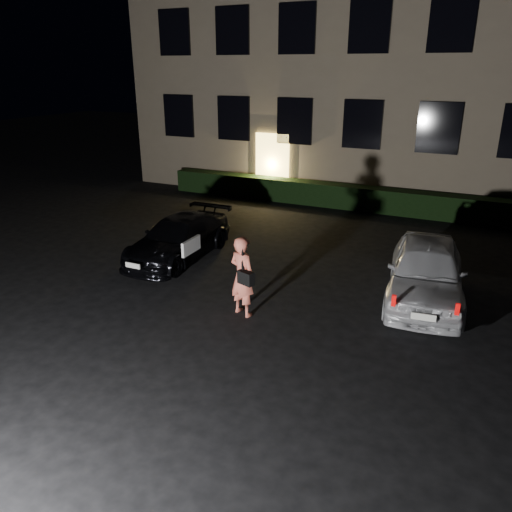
% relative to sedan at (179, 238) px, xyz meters
% --- Properties ---
extents(ground, '(80.00, 80.00, 0.00)m').
position_rel_sedan_xyz_m(ground, '(3.03, -3.46, -0.56)').
color(ground, black).
rests_on(ground, ground).
extents(building, '(20.00, 8.11, 12.00)m').
position_rel_sedan_xyz_m(building, '(3.03, 11.53, 5.44)').
color(building, '#736652').
rests_on(building, ground).
extents(hedge, '(15.00, 0.70, 0.85)m').
position_rel_sedan_xyz_m(hedge, '(3.03, 7.04, -0.13)').
color(hedge, black).
rests_on(hedge, ground).
extents(sedan, '(1.69, 3.95, 1.12)m').
position_rel_sedan_xyz_m(sedan, '(0.00, 0.00, 0.00)').
color(sedan, black).
rests_on(sedan, ground).
extents(hatch, '(2.08, 4.19, 1.37)m').
position_rel_sedan_xyz_m(hatch, '(6.45, 0.15, 0.13)').
color(hatch, silver).
rests_on(hatch, ground).
extents(man, '(0.73, 0.61, 1.74)m').
position_rel_sedan_xyz_m(man, '(3.09, -2.26, 0.31)').
color(man, '#E16953').
rests_on(man, ground).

